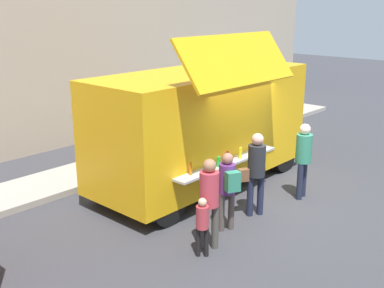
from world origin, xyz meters
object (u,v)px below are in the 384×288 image
(trash_bin, at_px, (230,123))
(customer_extra_browsing, at_px, (303,154))
(customer_rear_waiting, at_px, (209,196))
(customer_front_ordering, at_px, (256,168))
(food_truck_main, at_px, (203,124))
(customer_mid_with_backpack, at_px, (228,184))
(child_near_queue, at_px, (202,222))

(trash_bin, bearing_deg, customer_extra_browsing, -124.76)
(customer_rear_waiting, distance_m, customer_extra_browsing, 3.26)
(customer_front_ordering, height_order, customer_rear_waiting, customer_front_ordering)
(food_truck_main, xyz_separation_m, customer_extra_browsing, (0.91, -2.24, -0.49))
(food_truck_main, relative_size, customer_front_ordering, 3.22)
(customer_mid_with_backpack, xyz_separation_m, child_near_queue, (-1.08, -0.29, -0.32))
(customer_extra_browsing, bearing_deg, child_near_queue, 82.28)
(food_truck_main, bearing_deg, customer_front_ordering, -107.22)
(customer_rear_waiting, bearing_deg, child_near_queue, 154.41)
(trash_bin, xyz_separation_m, customer_front_ordering, (-4.68, -4.31, 0.63))
(customer_front_ordering, xyz_separation_m, child_near_queue, (-2.05, -0.32, -0.40))
(customer_front_ordering, bearing_deg, trash_bin, -16.98)
(food_truck_main, height_order, trash_bin, food_truck_main)
(customer_rear_waiting, xyz_separation_m, child_near_queue, (-0.30, -0.10, -0.36))
(customer_extra_browsing, bearing_deg, food_truck_main, 13.23)
(customer_mid_with_backpack, bearing_deg, customer_extra_browsing, -68.75)
(customer_rear_waiting, relative_size, child_near_queue, 1.55)
(customer_front_ordering, relative_size, customer_mid_with_backpack, 1.12)
(customer_front_ordering, relative_size, customer_extra_browsing, 1.02)
(customer_mid_with_backpack, distance_m, customer_rear_waiting, 0.80)
(food_truck_main, distance_m, customer_extra_browsing, 2.47)
(customer_mid_with_backpack, relative_size, customer_rear_waiting, 0.93)
(customer_extra_browsing, xyz_separation_m, child_near_queue, (-3.56, -0.07, -0.39))
(customer_rear_waiting, height_order, customer_extra_browsing, customer_extra_browsing)
(trash_bin, bearing_deg, food_truck_main, -150.34)
(trash_bin, xyz_separation_m, customer_rear_waiting, (-6.43, -4.53, 0.59))
(child_near_queue, bearing_deg, customer_front_ordering, -32.45)
(customer_mid_with_backpack, bearing_deg, food_truck_main, -11.52)
(child_near_queue, bearing_deg, food_truck_main, -0.31)
(food_truck_main, relative_size, customer_mid_with_backpack, 3.62)
(trash_bin, bearing_deg, customer_front_ordering, -137.35)
(trash_bin, distance_m, child_near_queue, 8.17)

